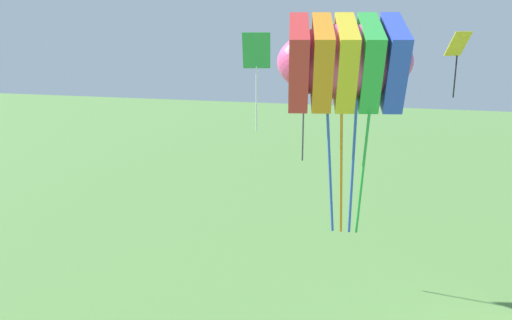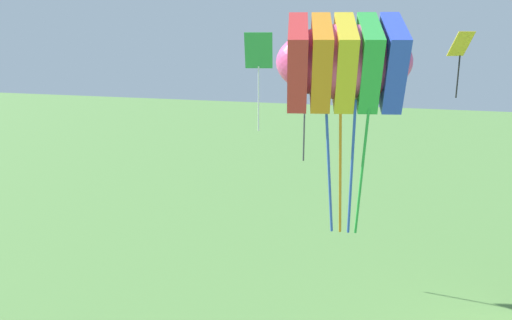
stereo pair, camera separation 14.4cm
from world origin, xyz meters
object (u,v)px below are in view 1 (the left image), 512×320
object	(u,v)px
kite_rainbow_parafoil	(345,62)
kite_green_diamond	(256,60)
kite_pink_diamond	(304,82)
kite_yellow_diamond	(457,51)

from	to	relation	value
kite_rainbow_parafoil	kite_green_diamond	xyz separation A→B (m)	(-3.75, 6.97, -0.30)
kite_pink_diamond	kite_green_diamond	bearing A→B (deg)	125.07
kite_rainbow_parafoil	kite_pink_diamond	xyz separation A→B (m)	(-1.46, 3.72, -0.75)
kite_rainbow_parafoil	kite_green_diamond	distance (m)	7.92
kite_rainbow_parafoil	kite_yellow_diamond	distance (m)	8.42
kite_green_diamond	kite_yellow_diamond	bearing A→B (deg)	7.89
kite_rainbow_parafoil	kite_pink_diamond	bearing A→B (deg)	111.48
kite_rainbow_parafoil	kite_yellow_diamond	bearing A→B (deg)	69.70
kite_yellow_diamond	kite_green_diamond	bearing A→B (deg)	-172.11
kite_yellow_diamond	kite_green_diamond	world-z (taller)	kite_yellow_diamond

